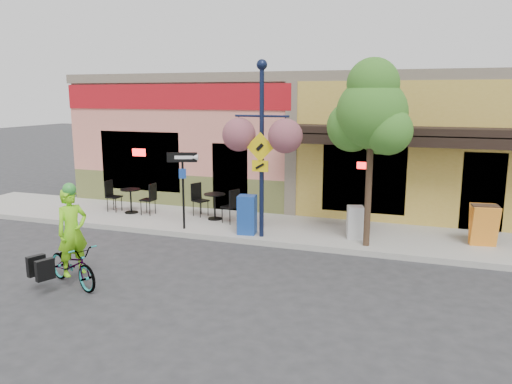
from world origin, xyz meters
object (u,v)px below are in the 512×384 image
bicycle (73,265)px  building (346,138)px  one_way_sign (183,191)px  street_tree (370,153)px  cyclist_rider (73,244)px  newspaper_box_blue (247,215)px  lamp_post (262,150)px  newspaper_box_grey (355,222)px

bicycle → building: bearing=3.5°
bicycle → one_way_sign: 4.27m
building → street_tree: bearing=-76.0°
street_tree → cyclist_rider: bearing=-141.0°
newspaper_box_blue → lamp_post: bearing=-22.4°
bicycle → newspaper_box_blue: size_ratio=1.61×
building → newspaper_box_blue: building is taller
lamp_post → one_way_sign: size_ratio=2.12×
lamp_post → street_tree: size_ratio=0.99×
one_way_sign → lamp_post: bearing=-20.7°
building → cyclist_rider: (-3.64, -10.81, -1.37)m
building → lamp_post: size_ratio=4.02×
lamp_post → street_tree: bearing=3.7°
building → street_tree: street_tree is taller
street_tree → building: bearing=104.0°
one_way_sign → bicycle: bearing=-115.0°
street_tree → bicycle: bearing=-141.3°
building → one_way_sign: building is taller
cyclist_rider → newspaper_box_grey: bearing=-23.4°
building → lamp_post: 6.74m
building → newspaper_box_blue: (-1.52, -6.53, -1.58)m
bicycle → one_way_sign: one_way_sign is taller
newspaper_box_grey → street_tree: (0.36, -0.53, 1.86)m
newspaper_box_blue → street_tree: size_ratio=0.23×
bicycle → street_tree: bearing=-29.0°
one_way_sign → street_tree: (4.98, 0.08, 1.22)m
bicycle → cyclist_rider: (0.05, 0.00, 0.44)m
bicycle → street_tree: size_ratio=0.37×
cyclist_rider → one_way_sign: size_ratio=0.82×
bicycle → newspaper_box_grey: bearing=-23.6°
newspaper_box_blue → street_tree: (3.15, -0.02, 1.77)m
one_way_sign → newspaper_box_grey: (4.61, 0.61, -0.64)m
one_way_sign → newspaper_box_grey: 4.70m
building → lamp_post: lamp_post is taller
bicycle → cyclist_rider: bearing=-67.7°
newspaper_box_grey → newspaper_box_blue: bearing=174.6°
newspaper_box_blue → newspaper_box_grey: size_ratio=1.23×
bicycle → street_tree: street_tree is taller
bicycle → newspaper_box_grey: size_ratio=1.98×
bicycle → cyclist_rider: size_ratio=0.95×
cyclist_rider → street_tree: bearing=-28.7°
one_way_sign → newspaper_box_grey: bearing=-12.8°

